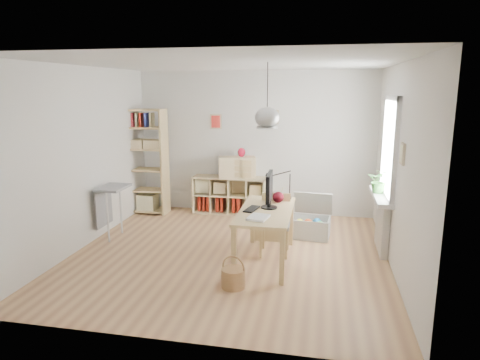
% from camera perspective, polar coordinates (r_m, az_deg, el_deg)
% --- Properties ---
extents(ground, '(4.50, 4.50, 0.00)m').
position_cam_1_polar(ground, '(6.34, -1.43, -9.85)').
color(ground, tan).
rests_on(ground, ground).
extents(room_shell, '(4.50, 4.50, 4.50)m').
position_cam_1_polar(room_shell, '(5.65, 3.64, 8.33)').
color(room_shell, white).
rests_on(room_shell, ground).
extents(window_unit, '(0.07, 1.16, 1.46)m').
position_cam_1_polar(window_unit, '(6.46, 19.43, 4.12)').
color(window_unit, white).
rests_on(window_unit, ground).
extents(radiator, '(0.10, 0.80, 0.80)m').
position_cam_1_polar(radiator, '(6.70, 18.44, -5.64)').
color(radiator, silver).
rests_on(radiator, ground).
extents(windowsill, '(0.22, 1.20, 0.06)m').
position_cam_1_polar(windowsill, '(6.58, 18.26, -2.06)').
color(windowsill, white).
rests_on(windowsill, radiator).
extents(desk, '(0.70, 1.50, 0.75)m').
position_cam_1_polar(desk, '(5.89, 3.46, -4.83)').
color(desk, '#D9B87D').
rests_on(desk, ground).
extents(cube_shelf, '(1.40, 0.38, 0.72)m').
position_cam_1_polar(cube_shelf, '(8.28, -1.50, -2.38)').
color(cube_shelf, beige).
rests_on(cube_shelf, ground).
extents(tall_bookshelf, '(0.80, 0.38, 2.00)m').
position_cam_1_polar(tall_bookshelf, '(8.34, -12.52, 2.98)').
color(tall_bookshelf, '#D9B87D').
rests_on(tall_bookshelf, ground).
extents(side_table, '(0.40, 0.55, 0.85)m').
position_cam_1_polar(side_table, '(7.14, -17.00, -2.21)').
color(side_table, '#9A999C').
rests_on(side_table, ground).
extents(chair, '(0.44, 0.44, 0.87)m').
position_cam_1_polar(chair, '(6.26, 4.71, -5.36)').
color(chair, '#9A999C').
rests_on(chair, ground).
extents(wicker_basket, '(0.29, 0.29, 0.41)m').
position_cam_1_polar(wicker_basket, '(5.32, -0.90, -12.82)').
color(wicker_basket, '#9D7146').
rests_on(wicker_basket, ground).
extents(storage_chest, '(0.70, 0.77, 0.67)m').
position_cam_1_polar(storage_chest, '(7.11, 9.40, -5.66)').
color(storage_chest, beige).
rests_on(storage_chest, ground).
extents(monitor, '(0.23, 0.57, 0.49)m').
position_cam_1_polar(monitor, '(5.87, 3.93, -1.15)').
color(monitor, black).
rests_on(monitor, desk).
extents(keyboard, '(0.19, 0.36, 0.02)m').
position_cam_1_polar(keyboard, '(5.85, 1.57, -3.88)').
color(keyboard, black).
rests_on(keyboard, desk).
extents(task_lamp, '(0.39, 0.14, 0.41)m').
position_cam_1_polar(task_lamp, '(6.34, 4.94, -0.14)').
color(task_lamp, black).
rests_on(task_lamp, desk).
extents(yarn_ball, '(0.16, 0.16, 0.16)m').
position_cam_1_polar(yarn_ball, '(6.21, 5.11, -2.29)').
color(yarn_ball, '#44090D').
rests_on(yarn_ball, desk).
extents(paper_tray, '(0.28, 0.33, 0.03)m').
position_cam_1_polar(paper_tray, '(5.46, 2.46, -5.00)').
color(paper_tray, white).
rests_on(paper_tray, desk).
extents(drawer_chest, '(0.75, 0.49, 0.39)m').
position_cam_1_polar(drawer_chest, '(8.07, -0.42, 1.74)').
color(drawer_chest, beige).
rests_on(drawer_chest, cube_shelf).
extents(red_vase, '(0.14, 0.14, 0.17)m').
position_cam_1_polar(red_vase, '(8.01, 0.21, 3.70)').
color(red_vase, maroon).
rests_on(red_vase, drawer_chest).
extents(potted_plant, '(0.41, 0.39, 0.36)m').
position_cam_1_polar(potted_plant, '(6.60, 18.13, -0.13)').
color(potted_plant, '#285D23').
rests_on(potted_plant, windowsill).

